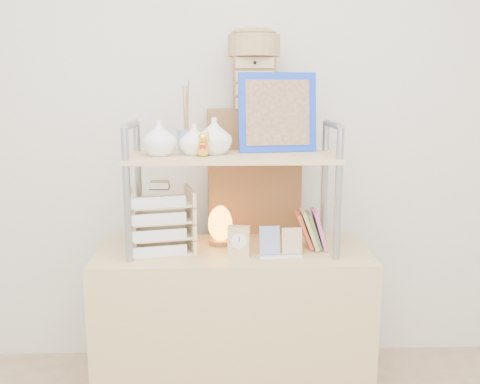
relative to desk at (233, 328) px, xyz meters
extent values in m
cube|color=silver|center=(0.00, 0.50, 0.93)|extent=(3.40, 0.02, 2.60)
cube|color=tan|center=(0.00, 0.00, 0.00)|extent=(1.20, 0.50, 0.75)
cube|color=brown|center=(0.11, 0.37, 0.30)|extent=(0.46, 0.26, 1.35)
cylinder|color=gray|center=(-0.43, -0.15, 0.65)|extent=(0.03, 0.03, 0.55)
cylinder|color=gray|center=(-0.43, 0.15, 0.65)|extent=(0.03, 0.03, 0.55)
cylinder|color=gray|center=(-0.43, 0.00, 0.93)|extent=(0.03, 0.30, 0.03)
cylinder|color=gray|center=(0.43, -0.15, 0.65)|extent=(0.03, 0.03, 0.55)
cylinder|color=gray|center=(0.43, 0.15, 0.65)|extent=(0.03, 0.03, 0.55)
cylinder|color=gray|center=(0.43, 0.00, 0.93)|extent=(0.03, 0.30, 0.03)
cube|color=tan|center=(0.00, 0.00, 0.79)|extent=(0.90, 0.34, 0.02)
imported|color=white|center=(-0.31, -0.02, 0.87)|extent=(0.14, 0.14, 0.15)
imported|color=white|center=(-0.16, 0.00, 0.86)|extent=(0.13, 0.13, 0.13)
imported|color=white|center=(-0.08, 0.02, 0.88)|extent=(0.15, 0.15, 0.16)
cylinder|color=#235198|center=(-0.21, 0.12, 0.85)|extent=(0.07, 0.07, 0.10)
cube|color=#1538CB|center=(0.20, 0.10, 0.97)|extent=(0.35, 0.10, 0.35)
cube|color=brown|center=(0.20, 0.09, 0.97)|extent=(0.29, 0.07, 0.29)
cube|color=#C556A4|center=(0.38, 0.00, 0.46)|extent=(0.06, 0.12, 0.17)
cube|color=#5D8A45|center=(0.36, 0.02, 0.46)|extent=(0.07, 0.12, 0.17)
cube|color=tan|center=(0.34, 0.00, 0.46)|extent=(0.07, 0.13, 0.16)
cube|color=#C94D2F|center=(0.32, 0.02, 0.46)|extent=(0.08, 0.14, 0.16)
cube|color=#DDC484|center=(-0.31, 0.00, 0.38)|extent=(0.30, 0.29, 0.01)
cube|color=white|center=(-0.31, -0.12, 0.40)|extent=(0.23, 0.06, 0.05)
cube|color=#DDC484|center=(-0.31, 0.00, 0.45)|extent=(0.30, 0.29, 0.01)
cube|color=white|center=(-0.31, -0.12, 0.48)|extent=(0.23, 0.06, 0.05)
cube|color=#DDC484|center=(-0.31, 0.00, 0.52)|extent=(0.30, 0.29, 0.01)
cube|color=white|center=(-0.31, -0.12, 0.55)|extent=(0.23, 0.06, 0.05)
cube|color=#DDC484|center=(-0.31, 0.00, 0.59)|extent=(0.30, 0.29, 0.01)
cube|color=white|center=(-0.31, -0.12, 0.62)|extent=(0.23, 0.06, 0.05)
cube|color=beige|center=(-0.31, -0.02, 0.67)|extent=(0.08, 0.08, 0.03)
cylinder|color=brown|center=(-0.06, 0.07, 0.39)|extent=(0.10, 0.10, 0.02)
ellipsoid|color=orange|center=(-0.06, 0.07, 0.48)|extent=(0.12, 0.11, 0.16)
cube|color=tan|center=(0.02, -0.09, 0.44)|extent=(0.10, 0.05, 0.13)
cylinder|color=white|center=(0.02, -0.11, 0.45)|extent=(0.07, 0.02, 0.07)
cube|color=white|center=(0.20, -0.11, 0.38)|extent=(0.19, 0.07, 0.01)
cube|color=navy|center=(0.15, -0.10, 0.45)|extent=(0.09, 0.03, 0.12)
cube|color=tan|center=(0.25, -0.10, 0.44)|extent=(0.09, 0.03, 0.11)
cube|color=brown|center=(0.11, 0.35, 1.10)|extent=(0.20, 0.15, 0.25)
cube|color=tan|center=(0.11, 0.27, 1.01)|extent=(0.18, 0.01, 0.05)
cube|color=tan|center=(0.11, 0.27, 1.07)|extent=(0.18, 0.01, 0.05)
cube|color=tan|center=(0.11, 0.27, 1.13)|extent=(0.18, 0.01, 0.05)
cube|color=tan|center=(0.11, 0.27, 1.19)|extent=(0.18, 0.01, 0.05)
cylinder|color=olive|center=(0.11, 0.35, 1.28)|extent=(0.25, 0.25, 0.10)
camera|label=1|loc=(-0.04, -2.28, 1.09)|focal=40.00mm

